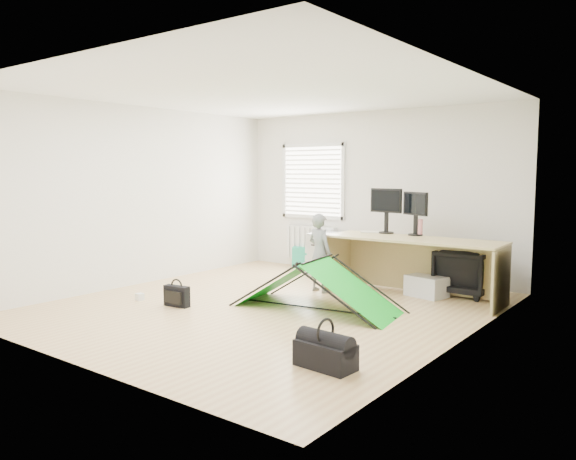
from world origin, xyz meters
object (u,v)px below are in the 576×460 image
Objects in this scene: monitor_left at (386,217)px; office_chair at (465,272)px; laptop_bag at (177,296)px; thermos at (420,227)px; filing_cabinet at (325,253)px; desk at (412,268)px; duffel_bag at (325,355)px; storage_crate at (427,286)px; person at (320,253)px; monitor_right at (416,220)px; kite at (317,284)px.

office_chair is at bearing 17.74° from monitor_left.
thermos is at bearing 43.95° from laptop_bag.
filing_cabinet is at bearing 78.84° from laptop_bag.
thermos is 0.66× the size of laptop_bag.
desk reaches higher than office_chair.
desk is 3.45× the size of filing_cabinet.
desk is 3.34× the size of office_chair.
duffel_bag is at bearing -79.90° from desk.
storage_crate is at bearing -6.26° from monitor_left.
duffel_bag is (1.14, -3.35, -0.94)m from monitor_left.
laptop_bag is 0.67× the size of duffel_bag.
office_chair is at bearing 22.25° from thermos.
office_chair reaches higher than laptop_bag.
filing_cabinet is 0.62× the size of person.
filing_cabinet is 1.64m from monitor_left.
storage_crate is at bearing 44.99° from office_chair.
monitor_right is (0.45, 0.00, -0.02)m from monitor_left.
person reaches higher than thermos.
monitor_left reaches higher than monitor_right.
monitor_left reaches higher than thermos.
kite is at bearing 25.02° from laptop_bag.
monitor_left is at bearing -177.60° from thermos.
thermos reaches higher than laptop_bag.
monitor_right is at bearing 4.96° from monitor_left.
monitor_left reaches higher than laptop_bag.
office_chair is at bearing 48.97° from kite.
storage_crate is 1.44× the size of laptop_bag.
storage_crate is (-0.39, -0.39, -0.18)m from office_chair.
thermos reaches higher than storage_crate.
kite is at bearing 130.68° from duffel_bag.
kite is (-1.19, -1.91, -0.01)m from office_chair.
person is at bearing -154.97° from storage_crate.
thermos is (0.52, 0.02, -0.12)m from monitor_left.
person is at bearing 30.46° from office_chair.
storage_crate is 0.97× the size of duffel_bag.
desk is 10.27× the size of thermos.
thermos is at bearing 139.51° from storage_crate.
desk is 6.74× the size of laptop_bag.
monitor_right is at bearing -132.44° from person.
monitor_right is 0.94m from storage_crate.
person reaches higher than office_chair.
office_chair reaches higher than storage_crate.
filing_cabinet is 1.47m from person.
desk is 0.79m from office_chair.
desk is 0.63m from thermos.
laptop_bag reaches higher than duffel_bag.
storage_crate is (0.14, 0.19, -0.27)m from desk.
kite is at bearing -117.11° from desk.
monitor_left is 1.12m from person.
monitor_left is at bearing -117.70° from person.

